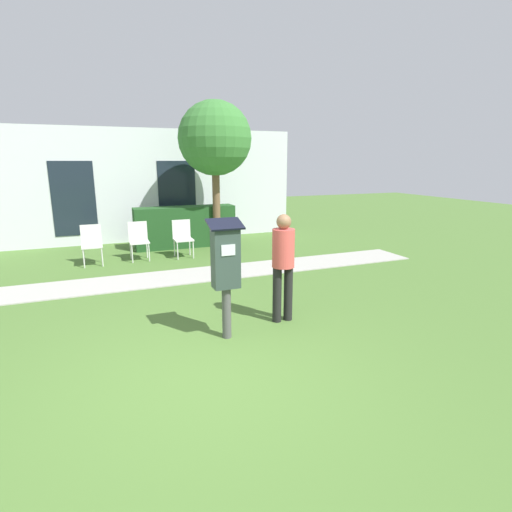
{
  "coord_description": "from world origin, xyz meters",
  "views": [
    {
      "loc": [
        -0.91,
        -3.82,
        2.3
      ],
      "look_at": [
        1.06,
        1.03,
        1.05
      ],
      "focal_mm": 28.0,
      "sensor_mm": 36.0,
      "label": 1
    }
  ],
  "objects_px": {
    "outdoor_chair_left": "(92,242)",
    "outdoor_chair_middle": "(138,238)",
    "person_standing": "(283,260)",
    "outdoor_chair_right": "(182,235)",
    "parking_meter": "(226,264)"
  },
  "relations": [
    {
      "from": "outdoor_chair_right",
      "to": "outdoor_chair_left",
      "type": "bearing_deg",
      "value": -169.17
    },
    {
      "from": "outdoor_chair_left",
      "to": "outdoor_chair_middle",
      "type": "bearing_deg",
      "value": -2.66
    },
    {
      "from": "outdoor_chair_middle",
      "to": "outdoor_chair_right",
      "type": "xyz_separation_m",
      "value": [
        1.03,
        -0.09,
        0.0
      ]
    },
    {
      "from": "parking_meter",
      "to": "outdoor_chair_right",
      "type": "relative_size",
      "value": 1.77
    },
    {
      "from": "outdoor_chair_right",
      "to": "outdoor_chair_middle",
      "type": "bearing_deg",
      "value": -173.86
    },
    {
      "from": "parking_meter",
      "to": "outdoor_chair_right",
      "type": "xyz_separation_m",
      "value": [
        0.44,
        4.82,
        -0.49
      ]
    },
    {
      "from": "outdoor_chair_left",
      "to": "person_standing",
      "type": "bearing_deg",
      "value": -67.81
    },
    {
      "from": "parking_meter",
      "to": "outdoor_chair_left",
      "type": "relative_size",
      "value": 1.77
    },
    {
      "from": "outdoor_chair_left",
      "to": "outdoor_chair_right",
      "type": "height_order",
      "value": "same"
    },
    {
      "from": "person_standing",
      "to": "outdoor_chair_right",
      "type": "xyz_separation_m",
      "value": [
        -0.5,
        4.58,
        -0.4
      ]
    },
    {
      "from": "outdoor_chair_middle",
      "to": "outdoor_chair_right",
      "type": "distance_m",
      "value": 1.03
    },
    {
      "from": "parking_meter",
      "to": "outdoor_chair_middle",
      "type": "relative_size",
      "value": 1.77
    },
    {
      "from": "outdoor_chair_left",
      "to": "outdoor_chair_middle",
      "type": "xyz_separation_m",
      "value": [
        1.03,
        0.08,
        0.0
      ]
    },
    {
      "from": "person_standing",
      "to": "outdoor_chair_middle",
      "type": "height_order",
      "value": "person_standing"
    },
    {
      "from": "parking_meter",
      "to": "outdoor_chair_middle",
      "type": "xyz_separation_m",
      "value": [
        -0.59,
        4.91,
        -0.49
      ]
    }
  ]
}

